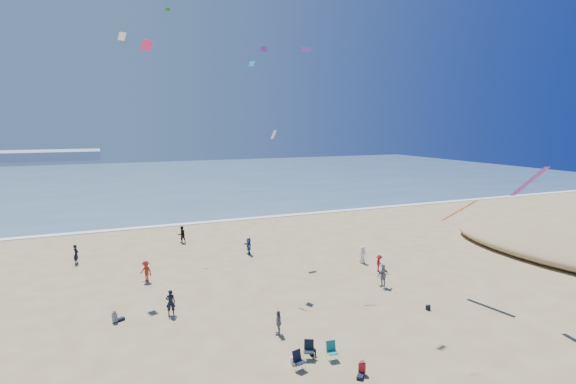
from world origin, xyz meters
name	(u,v)px	position (x,y,z in m)	size (l,w,h in m)	color
ocean	(128,181)	(0.00, 95.00, 0.03)	(220.00, 100.00, 0.06)	#476B84
surf_line	(155,227)	(0.00, 45.00, 0.04)	(220.00, 1.20, 0.08)	white
standing_flyers	(283,297)	(5.01, 15.96, 0.86)	(33.93, 42.12, 1.88)	gray
seated_group	(288,384)	(1.56, 6.92, 0.42)	(12.55, 18.11, 0.84)	silver
chair_cluster	(314,354)	(3.81, 8.79, 0.50)	(2.70, 1.58, 1.00)	black
white_tote	(294,360)	(2.82, 9.11, 0.20)	(0.35, 0.20, 0.40)	silver
black_backpack	(313,352)	(4.10, 9.50, 0.19)	(0.30, 0.22, 0.38)	black
navy_bag	(428,307)	(13.98, 11.91, 0.17)	(0.28, 0.18, 0.34)	black
kites_aloft	(383,87)	(9.91, 12.12, 14.65)	(47.85, 44.94, 29.79)	#25B8C8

